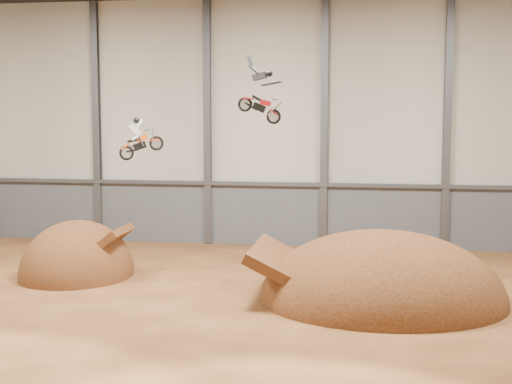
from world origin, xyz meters
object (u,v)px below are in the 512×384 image
takeoff_ramp (77,275)px  fmx_rider_a (143,134)px  landing_ramp (381,301)px  fmx_rider_b (257,90)px

takeoff_ramp → fmx_rider_a: 7.32m
takeoff_ramp → fmx_rider_a: bearing=8.1°
landing_ramp → fmx_rider_a: bearing=165.3°
landing_ramp → fmx_rider_b: fmx_rider_b is taller
takeoff_ramp → fmx_rider_b: size_ratio=2.47×
landing_ramp → fmx_rider_a: size_ratio=4.74×
landing_ramp → fmx_rider_b: size_ratio=4.07×
landing_ramp → fmx_rider_a: 12.95m
landing_ramp → takeoff_ramp: bearing=170.3°
fmx_rider_b → landing_ramp: bearing=20.3°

